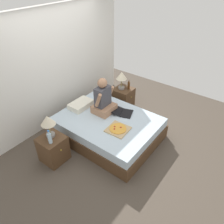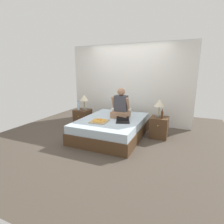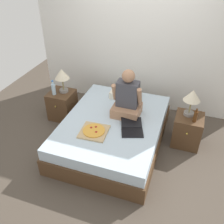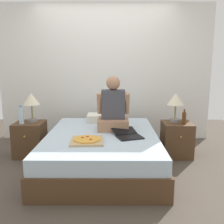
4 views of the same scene
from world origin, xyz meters
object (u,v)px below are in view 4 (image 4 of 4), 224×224
at_px(nightstand_right, 177,139).
at_px(laptop, 128,135).
at_px(beer_bottle, 184,118).
at_px(lamp_on_left_nightstand, 31,101).
at_px(water_bottle, 21,117).
at_px(person_seated, 113,110).
at_px(bed, 102,150).
at_px(nightstand_left, 30,139).
at_px(lamp_on_right_nightstand, 176,101).
at_px(pizza_box, 87,140).

height_order(nightstand_right, laptop, laptop).
bearing_deg(beer_bottle, lamp_on_left_nightstand, 176.31).
distance_m(water_bottle, beer_bottle, 2.45).
relative_size(water_bottle, beer_bottle, 1.20).
bearing_deg(beer_bottle, person_seated, -176.55).
xyz_separation_m(bed, person_seated, (0.16, 0.24, 0.53)).
xyz_separation_m(lamp_on_left_nightstand, beer_bottle, (2.33, -0.15, -0.23)).
distance_m(nightstand_left, water_bottle, 0.40).
distance_m(lamp_on_right_nightstand, laptop, 1.04).
distance_m(lamp_on_left_nightstand, pizza_box, 1.31).
distance_m(bed, laptop, 0.46).
xyz_separation_m(nightstand_right, lamp_on_right_nightstand, (-0.03, 0.05, 0.59)).
bearing_deg(laptop, bed, 156.65).
bearing_deg(lamp_on_left_nightstand, nightstand_right, -1.27).
relative_size(water_bottle, nightstand_right, 0.52).
bearing_deg(person_seated, pizza_box, -117.64).
xyz_separation_m(water_bottle, nightstand_right, (2.38, 0.09, -0.38)).
bearing_deg(lamp_on_left_nightstand, person_seated, -9.61).
bearing_deg(bed, nightstand_left, 160.73).
distance_m(lamp_on_right_nightstand, person_seated, 0.99).
distance_m(lamp_on_left_nightstand, laptop, 1.62).
bearing_deg(lamp_on_left_nightstand, bed, -22.17).
bearing_deg(bed, beer_bottle, 13.90).
bearing_deg(laptop, nightstand_right, 34.89).
bearing_deg(water_bottle, lamp_on_right_nightstand, 3.41).
bearing_deg(person_seated, water_bottle, 176.94).
relative_size(nightstand_right, person_seated, 0.68).
bearing_deg(bed, laptop, -23.35).
distance_m(bed, lamp_on_left_nightstand, 1.35).
relative_size(nightstand_left, pizza_box, 1.26).
bearing_deg(lamp_on_left_nightstand, lamp_on_right_nightstand, 0.00).
relative_size(beer_bottle, pizza_box, 0.54).
relative_size(water_bottle, lamp_on_right_nightstand, 0.61).
relative_size(lamp_on_left_nightstand, water_bottle, 1.63).
relative_size(nightstand_right, beer_bottle, 2.32).
xyz_separation_m(nightstand_left, person_seated, (1.30, -0.16, 0.49)).
height_order(nightstand_left, person_seated, person_seated).
bearing_deg(pizza_box, water_bottle, 146.80).
bearing_deg(nightstand_right, person_seated, -170.62).
height_order(beer_bottle, person_seated, person_seated).
bearing_deg(beer_bottle, pizza_box, -153.77).
relative_size(lamp_on_right_nightstand, person_seated, 0.58).
bearing_deg(pizza_box, beer_bottle, 26.23).
xyz_separation_m(nightstand_right, laptop, (-0.79, -0.55, 0.23)).
distance_m(water_bottle, pizza_box, 1.28).
distance_m(nightstand_left, laptop, 1.62).
bearing_deg(lamp_on_right_nightstand, nightstand_left, -178.73).
distance_m(bed, nightstand_left, 1.22).
relative_size(nightstand_left, person_seated, 0.68).
bearing_deg(laptop, pizza_box, -156.30).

